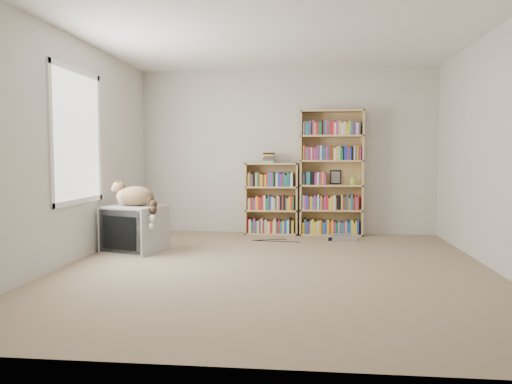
# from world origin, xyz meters

# --- Properties ---
(floor) EXTENTS (4.50, 5.00, 0.01)m
(floor) POSITION_xyz_m (0.00, 0.00, 0.00)
(floor) COLOR gray
(floor) RESTS_ON ground
(wall_back) EXTENTS (4.50, 0.02, 2.50)m
(wall_back) POSITION_xyz_m (0.00, 2.50, 1.25)
(wall_back) COLOR beige
(wall_back) RESTS_ON floor
(wall_front) EXTENTS (4.50, 0.02, 2.50)m
(wall_front) POSITION_xyz_m (0.00, -2.50, 1.25)
(wall_front) COLOR beige
(wall_front) RESTS_ON floor
(wall_left) EXTENTS (0.02, 5.00, 2.50)m
(wall_left) POSITION_xyz_m (-2.25, 0.00, 1.25)
(wall_left) COLOR beige
(wall_left) RESTS_ON floor
(wall_right) EXTENTS (0.02, 5.00, 2.50)m
(wall_right) POSITION_xyz_m (2.25, 0.00, 1.25)
(wall_right) COLOR beige
(wall_right) RESTS_ON floor
(ceiling) EXTENTS (4.50, 5.00, 0.02)m
(ceiling) POSITION_xyz_m (0.00, 0.00, 2.50)
(ceiling) COLOR white
(ceiling) RESTS_ON wall_back
(window) EXTENTS (0.02, 1.22, 1.52)m
(window) POSITION_xyz_m (-2.24, 0.20, 1.40)
(window) COLOR white
(window) RESTS_ON wall_left
(crt_tv) EXTENTS (0.79, 0.75, 0.57)m
(crt_tv) POSITION_xyz_m (-1.80, 0.78, 0.28)
(crt_tv) COLOR #A3A3A6
(crt_tv) RESTS_ON floor
(cat) EXTENTS (0.66, 0.50, 0.54)m
(cat) POSITION_xyz_m (-1.74, 0.74, 0.66)
(cat) COLOR #3B2518
(cat) RESTS_ON crt_tv
(bookcase_tall) EXTENTS (0.93, 0.30, 1.86)m
(bookcase_tall) POSITION_xyz_m (0.67, 2.36, 0.88)
(bookcase_tall) COLOR tan
(bookcase_tall) RESTS_ON floor
(bookcase_short) EXTENTS (0.79, 0.30, 1.08)m
(bookcase_short) POSITION_xyz_m (-0.22, 2.36, 0.50)
(bookcase_short) COLOR tan
(bookcase_short) RESTS_ON floor
(book_stack) EXTENTS (0.18, 0.23, 0.15)m
(book_stack) POSITION_xyz_m (-0.26, 2.31, 1.16)
(book_stack) COLOR red
(book_stack) RESTS_ON bookcase_short
(green_mug) EXTENTS (0.09, 0.09, 0.10)m
(green_mug) POSITION_xyz_m (0.99, 2.34, 0.81)
(green_mug) COLOR #95C538
(green_mug) RESTS_ON bookcase_tall
(framed_print) EXTENTS (0.16, 0.05, 0.21)m
(framed_print) POSITION_xyz_m (0.74, 2.44, 0.87)
(framed_print) COLOR black
(framed_print) RESTS_ON bookcase_tall
(dvd_player) EXTENTS (0.42, 0.36, 0.08)m
(dvd_player) POSITION_xyz_m (0.80, 1.86, 0.04)
(dvd_player) COLOR #B4B4B9
(dvd_player) RESTS_ON floor
(wall_outlet) EXTENTS (0.01, 0.08, 0.13)m
(wall_outlet) POSITION_xyz_m (-2.24, 1.12, 0.32)
(wall_outlet) COLOR silver
(wall_outlet) RESTS_ON wall_left
(floor_cables) EXTENTS (1.20, 0.70, 0.01)m
(floor_cables) POSITION_xyz_m (0.20, 1.77, 0.00)
(floor_cables) COLOR black
(floor_cables) RESTS_ON floor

